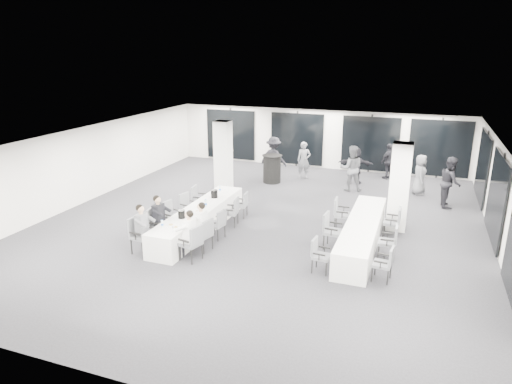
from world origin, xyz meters
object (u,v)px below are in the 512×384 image
cocktail_table (272,169)px  chair_side_right_far (394,220)px  chair_main_left_far (198,197)px  chair_side_left_mid (331,228)px  chair_side_left_near (319,253)px  chair_side_right_near (386,262)px  ice_bucket_far (214,194)px  chair_main_left_fourth (187,205)px  chair_main_right_fourth (233,210)px  chair_side_right_mid (390,240)px  chair_main_right_second (204,233)px  chair_side_left_far (340,212)px  chair_main_left_second (156,223)px  standing_guest_a (304,158)px  chair_main_left_mid (171,214)px  chair_main_right_near (193,241)px  standing_guest_g (227,153)px  standing_guest_h (451,179)px  standing_guest_c (274,155)px  chair_main_right_mid (218,222)px  standing_guest_b (351,165)px  standing_guest_e (420,172)px  standing_guest_d (389,159)px  standing_guest_f (355,163)px  banquet_table_side (362,233)px  ice_bucket_near (182,214)px  chair_main_right_far (242,203)px  banquet_table_main (199,219)px

cocktail_table → chair_side_right_far: (5.39, -4.46, -0.07)m
chair_main_left_far → chair_side_left_mid: (4.98, -1.42, 0.05)m
chair_side_left_near → chair_side_right_near: 1.66m
chair_side_left_mid → ice_bucket_far: 4.28m
chair_main_left_fourth → chair_side_right_far: 6.70m
chair_main_right_fourth → chair_side_right_mid: bearing=-105.6°
chair_main_right_second → chair_side_left_far: bearing=-35.4°
chair_main_left_second → standing_guest_a: standing_guest_a is taller
chair_main_left_mid → chair_main_right_near: 2.37m
chair_main_left_mid → chair_main_left_fourth: bearing=-168.2°
standing_guest_a → chair_side_left_near: bearing=-93.3°
standing_guest_g → chair_main_right_near: bearing=-62.0°
chair_main_right_near → chair_side_right_mid: (4.98, 2.00, -0.03)m
cocktail_table → chair_main_right_fourth: cocktail_table is taller
chair_side_left_mid → standing_guest_g: size_ratio=0.51×
chair_main_left_second → chair_side_left_near: (5.00, -0.26, -0.07)m
chair_main_left_fourth → chair_main_right_second: (1.66, -2.05, 0.02)m
standing_guest_a → chair_side_right_mid: bearing=-79.4°
chair_main_right_fourth → chair_side_right_mid: chair_side_right_mid is taller
standing_guest_g → standing_guest_h: standing_guest_h is taller
chair_main_left_far → standing_guest_c: standing_guest_c is taller
chair_side_left_mid → chair_main_left_fourth: bearing=-92.7°
chair_main_left_second → chair_side_right_near: (6.65, -0.21, -0.07)m
chair_main_right_mid → standing_guest_a: bearing=4.5°
chair_side_right_mid → standing_guest_b: 6.36m
chair_main_right_mid → chair_side_left_mid: size_ratio=0.88×
chair_side_left_near → standing_guest_e: standing_guest_e is taller
standing_guest_c → standing_guest_d: size_ratio=1.17×
chair_main_right_second → standing_guest_d: 10.58m
chair_side_left_near → standing_guest_f: bearing=-172.8°
chair_main_left_far → ice_bucket_far: size_ratio=3.57×
banquet_table_side → standing_guest_c: standing_guest_c is taller
chair_side_left_near → ice_bucket_near: 4.28m
chair_side_right_mid → standing_guest_h: size_ratio=0.46×
chair_main_left_second → standing_guest_f: 9.55m
chair_main_right_mid → chair_main_right_far: (-0.00, 1.98, -0.02)m
cocktail_table → ice_bucket_far: cocktail_table is taller
chair_main_right_far → standing_guest_a: size_ratio=0.48×
chair_main_right_near → chair_main_right_mid: (-0.01, 1.63, -0.06)m
chair_main_right_mid → chair_side_right_near: 5.09m
ice_bucket_near → standing_guest_h: bearing=39.4°
chair_main_left_second → standing_guest_e: size_ratio=0.57×
chair_main_left_far → chair_side_right_far: (6.65, 0.03, 0.00)m
chair_side_left_far → chair_side_right_far: size_ratio=1.07×
standing_guest_d → standing_guest_a: bearing=-32.8°
chair_main_left_mid → chair_side_right_far: 6.92m
chair_main_left_far → chair_main_right_far: chair_main_left_far is taller
standing_guest_a → standing_guest_b: 2.56m
chair_main_left_far → chair_side_right_mid: 6.84m
banquet_table_main → chair_side_left_far: bearing=21.9°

